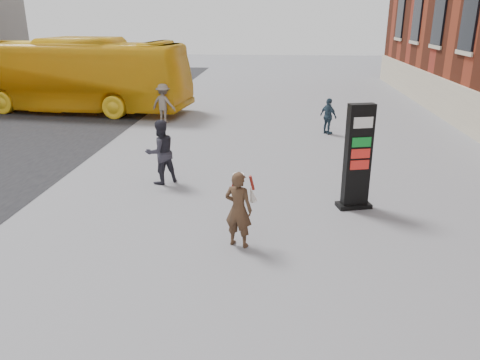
# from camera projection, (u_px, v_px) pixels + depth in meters

# --- Properties ---
(ground) EXTENTS (100.00, 100.00, 0.00)m
(ground) POSITION_uv_depth(u_px,v_px,m) (208.00, 234.00, 10.62)
(ground) COLOR #9E9EA3
(info_pylon) EXTENTS (0.94, 0.63, 2.69)m
(info_pylon) POSITION_uv_depth(u_px,v_px,m) (358.00, 157.00, 11.68)
(info_pylon) COLOR black
(info_pylon) RESTS_ON ground
(woman) EXTENTS (0.77, 0.73, 1.68)m
(woman) POSITION_uv_depth(u_px,v_px,m) (239.00, 208.00, 9.85)
(woman) COLOR #412D19
(woman) RESTS_ON ground
(bus) EXTENTS (13.41, 4.67, 3.66)m
(bus) POSITION_uv_depth(u_px,v_px,m) (61.00, 75.00, 23.66)
(bus) COLOR yellow
(bus) RESTS_ON road
(pedestrian_a) EXTENTS (1.17, 1.14, 1.89)m
(pedestrian_a) POSITION_uv_depth(u_px,v_px,m) (161.00, 152.00, 13.58)
(pedestrian_a) COLOR #2A2933
(pedestrian_a) RESTS_ON ground
(pedestrian_b) EXTENTS (1.30, 0.99, 1.78)m
(pedestrian_b) POSITION_uv_depth(u_px,v_px,m) (164.00, 103.00, 21.28)
(pedestrian_b) COLOR gray
(pedestrian_b) RESTS_ON ground
(pedestrian_c) EXTENTS (0.84, 0.90, 1.49)m
(pedestrian_c) POSITION_uv_depth(u_px,v_px,m) (328.00, 116.00, 19.31)
(pedestrian_c) COLOR #2C4152
(pedestrian_c) RESTS_ON ground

